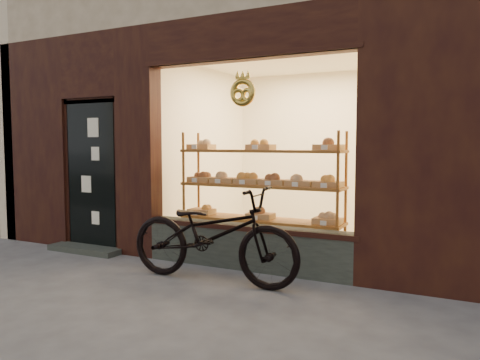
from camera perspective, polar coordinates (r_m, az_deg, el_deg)
The scene contains 3 objects.
ground at distance 4.47m, azimuth -17.27°, elevation -16.00°, with size 90.00×90.00×0.00m, color #494A4D.
display_shelf at distance 6.12m, azimuth 2.52°, elevation -1.98°, with size 2.20×0.45×1.70m.
bicycle at distance 5.25m, azimuth -3.38°, elevation -6.60°, with size 0.72×2.06×1.08m, color black.
Camera 1 is at (2.93, -3.00, 1.55)m, focal length 35.00 mm.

